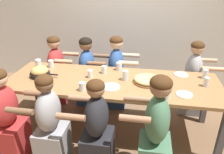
% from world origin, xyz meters
% --- Properties ---
extents(ground_plane, '(18.00, 18.00, 0.00)m').
position_xyz_m(ground_plane, '(0.00, 0.00, 0.00)').
color(ground_plane, brown).
rests_on(ground_plane, ground).
extents(dining_table, '(2.68, 0.90, 0.76)m').
position_xyz_m(dining_table, '(0.00, 0.00, 0.69)').
color(dining_table, '#996B42').
rests_on(dining_table, ground).
extents(pizza_board_main, '(0.35, 0.35, 0.06)m').
position_xyz_m(pizza_board_main, '(0.44, 0.03, 0.79)').
color(pizza_board_main, brown).
rests_on(pizza_board_main, dining_table).
extents(skillet_bowl, '(0.37, 0.26, 0.14)m').
position_xyz_m(skillet_bowl, '(-0.95, -0.03, 0.82)').
color(skillet_bowl, black).
rests_on(skillet_bowl, dining_table).
extents(empty_plate_a, '(0.18, 0.18, 0.02)m').
position_xyz_m(empty_plate_a, '(0.85, -0.23, 0.77)').
color(empty_plate_a, white).
rests_on(empty_plate_a, dining_table).
extents(empty_plate_b, '(0.18, 0.18, 0.02)m').
position_xyz_m(empty_plate_b, '(0.88, 0.32, 0.77)').
color(empty_plate_b, white).
rests_on(empty_plate_b, dining_table).
extents(empty_plate_c, '(0.22, 0.22, 0.02)m').
position_xyz_m(empty_plate_c, '(0.01, -0.18, 0.77)').
color(empty_plate_c, white).
rests_on(empty_plate_c, dining_table).
extents(cocktail_glass_blue, '(0.07, 0.07, 0.13)m').
position_xyz_m(cocktail_glass_blue, '(-0.29, -0.31, 0.81)').
color(cocktail_glass_blue, silver).
rests_on(cocktail_glass_blue, dining_table).
extents(drinking_glass_a, '(0.08, 0.08, 0.12)m').
position_xyz_m(drinking_glass_a, '(-1.11, 0.26, 0.81)').
color(drinking_glass_a, silver).
rests_on(drinking_glass_a, dining_table).
extents(drinking_glass_b, '(0.07, 0.07, 0.12)m').
position_xyz_m(drinking_glass_b, '(1.16, 0.27, 0.81)').
color(drinking_glass_b, silver).
rests_on(drinking_glass_b, dining_table).
extents(drinking_glass_c, '(0.07, 0.07, 0.14)m').
position_xyz_m(drinking_glass_c, '(-0.73, -0.34, 0.82)').
color(drinking_glass_c, silver).
rests_on(drinking_glass_c, dining_table).
extents(drinking_glass_d, '(0.06, 0.06, 0.12)m').
position_xyz_m(drinking_glass_d, '(1.13, 0.03, 0.82)').
color(drinking_glass_d, silver).
rests_on(drinking_glass_d, dining_table).
extents(drinking_glass_e, '(0.07, 0.07, 0.10)m').
position_xyz_m(drinking_glass_e, '(-0.29, 0.04, 0.81)').
color(drinking_glass_e, silver).
rests_on(drinking_glass_e, dining_table).
extents(drinking_glass_f, '(0.08, 0.08, 0.11)m').
position_xyz_m(drinking_glass_f, '(0.04, 0.35, 0.81)').
color(drinking_glass_f, silver).
rests_on(drinking_glass_f, dining_table).
extents(drinking_glass_g, '(0.07, 0.07, 0.10)m').
position_xyz_m(drinking_glass_g, '(-0.14, 0.21, 0.81)').
color(drinking_glass_g, silver).
rests_on(drinking_glass_g, dining_table).
extents(drinking_glass_h, '(0.07, 0.07, 0.13)m').
position_xyz_m(drinking_glass_h, '(0.16, 0.04, 0.82)').
color(drinking_glass_h, silver).
rests_on(drinking_glass_h, dining_table).
extents(drinking_glass_i, '(0.08, 0.08, 0.10)m').
position_xyz_m(drinking_glass_i, '(-0.94, 0.30, 0.81)').
color(drinking_glass_i, silver).
rests_on(drinking_glass_i, dining_table).
extents(drinking_glass_j, '(0.07, 0.07, 0.11)m').
position_xyz_m(drinking_glass_j, '(0.66, -0.32, 0.82)').
color(drinking_glass_j, silver).
rests_on(drinking_glass_j, dining_table).
extents(diner_far_midleft, '(0.51, 0.40, 1.12)m').
position_xyz_m(diner_far_midleft, '(-0.51, 0.67, 0.52)').
color(diner_far_midleft, '#2D5193').
rests_on(diner_far_midleft, ground).
extents(diner_near_midright, '(0.51, 0.40, 1.18)m').
position_xyz_m(diner_near_midright, '(0.55, -0.67, 0.55)').
color(diner_near_midright, '#477556').
rests_on(diner_near_midright, ground).
extents(diner_near_center, '(0.51, 0.40, 1.09)m').
position_xyz_m(diner_near_center, '(-0.05, -0.67, 0.49)').
color(diner_near_center, '#232328').
rests_on(diner_near_center, ground).
extents(diner_far_left, '(0.51, 0.40, 1.12)m').
position_xyz_m(diner_far_left, '(-1.03, 0.67, 0.51)').
color(diner_far_left, '#B22D2D').
rests_on(diner_far_left, ground).
extents(diner_far_right, '(0.51, 0.40, 1.14)m').
position_xyz_m(diner_far_right, '(1.11, 0.67, 0.52)').
color(diner_far_right, '#99999E').
rests_on(diner_far_right, ground).
extents(diner_far_center, '(0.51, 0.40, 1.16)m').
position_xyz_m(diner_far_center, '(-0.04, 0.67, 0.53)').
color(diner_far_center, '#2D5193').
rests_on(diner_far_center, ground).
extents(diner_near_left, '(0.51, 0.40, 1.13)m').
position_xyz_m(diner_near_left, '(-1.06, -0.67, 0.52)').
color(diner_near_left, '#B22D2D').
rests_on(diner_near_left, ground).
extents(diner_near_midleft, '(0.51, 0.40, 1.10)m').
position_xyz_m(diner_near_midleft, '(-0.56, -0.67, 0.50)').
color(diner_near_midleft, '#99999E').
rests_on(diner_near_midleft, ground).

